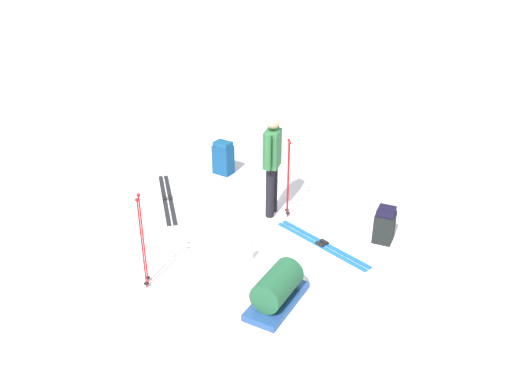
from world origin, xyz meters
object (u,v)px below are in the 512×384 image
object	(u,v)px
ski_pair_near	(322,244)
ski_poles_planted_far	(288,175)
ski_pair_far	(167,199)
skier_standing	(272,160)
thermos_bottle	(251,251)
ski_poles_planted_near	(142,237)
backpack_bright	(223,158)
gear_sled	(277,289)
backpack_large_dark	(385,225)

from	to	relation	value
ski_pair_near	ski_poles_planted_far	xyz separation A→B (m)	(-0.79, -0.67, 0.72)
ski_pair_far	ski_poles_planted_far	bearing A→B (deg)	88.34
skier_standing	thermos_bottle	world-z (taller)	skier_standing
ski_pair_near	ski_poles_planted_near	distance (m)	2.71
ski_pair_far	skier_standing	bearing A→B (deg)	87.80
backpack_bright	gear_sled	size ratio (longest dim) A/B	0.58
ski_pair_near	ski_pair_far	size ratio (longest dim) A/B	0.86
backpack_large_dark	backpack_bright	xyz separation A→B (m)	(-1.76, -3.04, 0.05)
ski_pair_near	ski_poles_planted_near	world-z (taller)	ski_poles_planted_near
skier_standing	thermos_bottle	size ratio (longest dim) A/B	6.54
ski_poles_planted_far	gear_sled	world-z (taller)	ski_poles_planted_far
backpack_bright	ski_poles_planted_far	bearing A→B (deg)	48.16
skier_standing	gear_sled	distance (m)	2.46
skier_standing	backpack_large_dark	size ratio (longest dim) A/B	3.19
ski_pair_near	ski_poles_planted_far	bearing A→B (deg)	-139.56
backpack_large_dark	backpack_bright	world-z (taller)	backpack_bright
ski_pair_far	backpack_large_dark	world-z (taller)	backpack_large_dark
ski_pair_far	ski_poles_planted_near	xyz separation A→B (m)	(2.36, 0.67, 0.72)
ski_pair_far	ski_poles_planted_near	size ratio (longest dim) A/B	1.33
ski_poles_planted_near	thermos_bottle	bearing A→B (deg)	126.75
ski_pair_far	gear_sled	distance (m)	3.39
ski_poles_planted_far	thermos_bottle	size ratio (longest dim) A/B	5.06
ski_pair_far	ski_pair_near	bearing A→B (deg)	73.11
skier_standing	ski_pair_near	size ratio (longest dim) A/B	1.12
skier_standing	ski_poles_planted_far	distance (m)	0.35
ski_poles_planted_far	ski_pair_near	bearing A→B (deg)	40.44
ski_pair_far	gear_sled	bearing A→B (deg)	45.81
backpack_bright	ski_poles_planted_near	bearing A→B (deg)	0.37
skier_standing	thermos_bottle	bearing A→B (deg)	0.02
skier_standing	ski_pair_near	world-z (taller)	skier_standing
ski_pair_far	backpack_bright	bearing A→B (deg)	153.06
ski_pair_near	thermos_bottle	bearing A→B (deg)	-56.97
ski_pair_far	thermos_bottle	xyz separation A→B (m)	(1.46, 1.87, 0.12)
backpack_bright	ski_poles_planted_far	size ratio (longest dim) A/B	0.49
skier_standing	ski_poles_planted_far	bearing A→B (deg)	92.15
backpack_large_dark	ski_pair_far	bearing A→B (deg)	-97.57
gear_sled	backpack_large_dark	bearing A→B (deg)	145.96
skier_standing	ski_poles_planted_far	world-z (taller)	skier_standing
ski_pair_near	thermos_bottle	world-z (taller)	thermos_bottle
ski_poles_planted_near	ski_pair_near	bearing A→B (deg)	125.16
backpack_bright	thermos_bottle	size ratio (longest dim) A/B	2.47
skier_standing	thermos_bottle	distance (m)	1.62
backpack_bright	thermos_bottle	distance (m)	3.00
backpack_bright	ski_poles_planted_near	world-z (taller)	ski_poles_planted_near
gear_sled	ski_pair_near	bearing A→B (deg)	165.78
skier_standing	backpack_large_dark	xyz separation A→B (m)	(0.42, 1.82, -0.69)
thermos_bottle	backpack_large_dark	bearing A→B (deg)	118.12
backpack_large_dark	backpack_bright	size ratio (longest dim) A/B	0.83
ski_pair_far	ski_poles_planted_far	xyz separation A→B (m)	(0.06, 2.13, 0.72)
skier_standing	ski_pair_far	world-z (taller)	skier_standing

